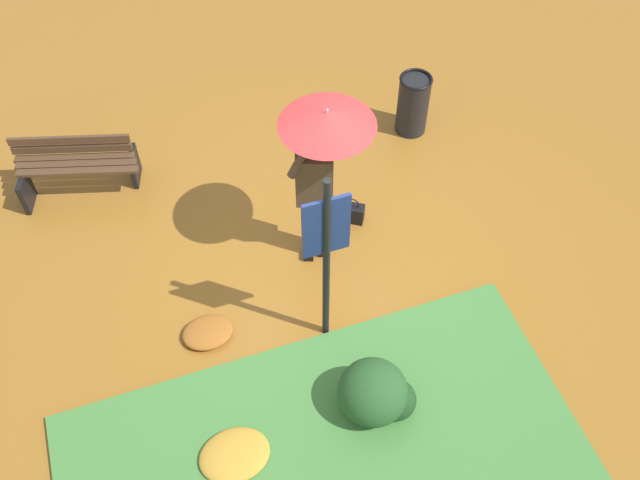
% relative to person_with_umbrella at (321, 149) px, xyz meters
% --- Properties ---
extents(ground_plane, '(18.00, 18.00, 0.00)m').
position_rel_person_with_umbrella_xyz_m(ground_plane, '(0.01, -0.22, -1.55)').
color(ground_plane, '#9E6623').
extents(person_with_umbrella, '(0.96, 0.96, 2.04)m').
position_rel_person_with_umbrella_xyz_m(person_with_umbrella, '(0.00, 0.00, 0.00)').
color(person_with_umbrella, black).
rests_on(person_with_umbrella, ground_plane).
extents(info_sign_post, '(0.44, 0.07, 2.30)m').
position_rel_person_with_umbrella_xyz_m(info_sign_post, '(-0.33, -1.07, -0.11)').
color(info_sign_post, black).
rests_on(info_sign_post, ground_plane).
extents(handbag, '(0.33, 0.28, 0.37)m').
position_rel_person_with_umbrella_xyz_m(handbag, '(0.46, 0.27, -1.42)').
color(handbag, black).
rests_on(handbag, ground_plane).
extents(park_bench, '(1.44, 0.75, 0.75)m').
position_rel_person_with_umbrella_xyz_m(park_bench, '(-2.43, 1.79, -1.15)').
color(park_bench, black).
rests_on(park_bench, ground_plane).
extents(trash_bin, '(0.42, 0.42, 0.83)m').
position_rel_person_with_umbrella_xyz_m(trash_bin, '(1.75, 1.48, -1.13)').
color(trash_bin, black).
rests_on(trash_bin, ground_plane).
extents(shrub_cluster, '(0.74, 0.67, 0.60)m').
position_rel_person_with_umbrella_xyz_m(shrub_cluster, '(-0.15, -2.05, -1.27)').
color(shrub_cluster, '#285628').
rests_on(shrub_cluster, ground_plane).
extents(leaf_pile_near_person, '(0.67, 0.53, 0.15)m').
position_rel_person_with_umbrella_xyz_m(leaf_pile_near_person, '(-1.58, -2.10, -1.48)').
color(leaf_pile_near_person, gold).
rests_on(leaf_pile_near_person, ground_plane).
extents(leaf_pile_by_bench, '(0.53, 0.42, 0.12)m').
position_rel_person_with_umbrella_xyz_m(leaf_pile_by_bench, '(-1.50, -0.72, -1.49)').
color(leaf_pile_by_bench, '#A86023').
rests_on(leaf_pile_by_bench, ground_plane).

